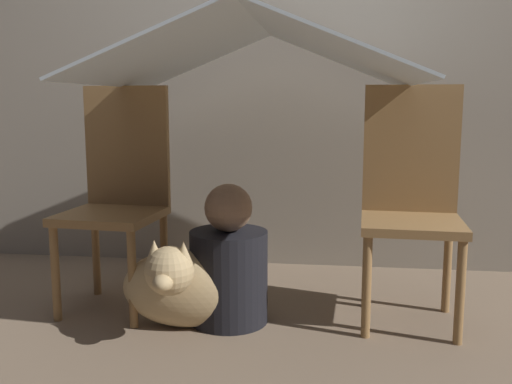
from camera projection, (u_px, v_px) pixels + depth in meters
name	position (u px, v px, depth m)	size (l,w,h in m)	color
ground_plane	(250.00, 332.00, 2.31)	(8.80, 8.80, 0.00)	#7A6651
wall_back	(276.00, 42.00, 3.13)	(7.00, 0.05, 2.50)	gray
chair_left	(119.00, 190.00, 2.57)	(0.44, 0.44, 1.00)	olive
chair_right	(411.00, 196.00, 2.40)	(0.43, 0.43, 1.00)	olive
sheet_canopy	(256.00, 50.00, 2.31)	(1.29, 1.11, 0.27)	silver
person_front	(229.00, 266.00, 2.39)	(0.33, 0.33, 0.59)	black
dog	(181.00, 286.00, 2.31)	(0.51, 0.43, 0.41)	tan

